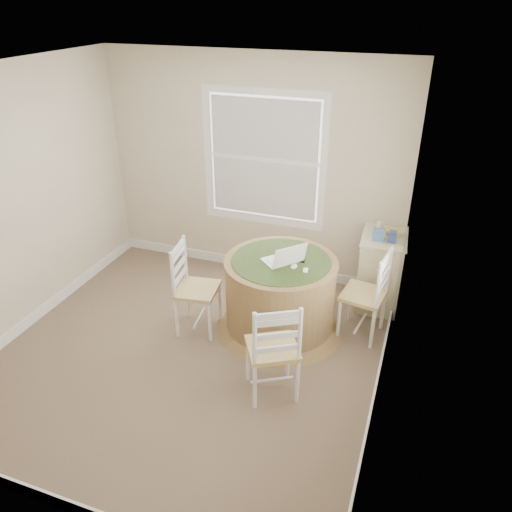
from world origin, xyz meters
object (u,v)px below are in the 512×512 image
(chair_left, at_px, (197,289))
(laptop, at_px, (284,259))
(round_table, at_px, (280,293))
(chair_right, at_px, (364,294))
(corner_chest, at_px, (380,270))
(chair_near, at_px, (273,348))

(chair_left, xyz_separation_m, laptop, (0.82, 0.26, 0.36))
(round_table, relative_size, chair_right, 1.37)
(corner_chest, bearing_deg, chair_right, -100.71)
(round_table, xyz_separation_m, corner_chest, (0.89, 0.83, -0.02))
(round_table, bearing_deg, chair_left, -169.11)
(laptop, bearing_deg, corner_chest, 176.50)
(round_table, relative_size, chair_near, 1.37)
(round_table, xyz_separation_m, laptop, (0.03, -0.02, 0.40))
(chair_right, bearing_deg, round_table, -67.61)
(laptop, relative_size, corner_chest, 0.55)
(round_table, relative_size, chair_left, 1.37)
(chair_near, bearing_deg, corner_chest, -141.08)
(chair_left, height_order, laptop, laptop)
(chair_near, height_order, chair_right, same)
(chair_left, xyz_separation_m, chair_near, (1.00, -0.62, 0.00))
(round_table, distance_m, chair_left, 0.84)
(chair_right, height_order, corner_chest, chair_right)
(chair_left, relative_size, corner_chest, 1.13)
(laptop, bearing_deg, chair_left, -30.16)
(chair_near, relative_size, corner_chest, 1.13)
(chair_near, distance_m, chair_right, 1.25)
(chair_left, relative_size, laptop, 2.03)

